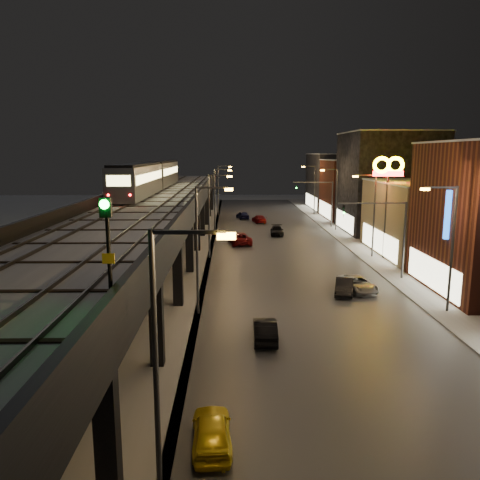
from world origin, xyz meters
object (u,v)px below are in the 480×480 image
object	(u,v)px
car_onc_silver	(344,287)
car_onc_dark	(358,284)
car_taxi	(212,432)
car_mid_dark	(259,219)
car_mid_silver	(239,239)
rail_signal	(107,229)
car_far_white	(243,215)
car_near_white	(265,331)
car_onc_white	(277,231)
subway_train	(151,176)

from	to	relation	value
car_onc_silver	car_onc_dark	distance (m)	1.49
car_taxi	car_mid_dark	bearing A→B (deg)	-98.38
car_mid_silver	car_onc_silver	world-z (taller)	car_mid_silver
car_mid_dark	car_taxi	bearing A→B (deg)	75.34
rail_signal	car_mid_dark	world-z (taller)	rail_signal
rail_signal	car_far_white	distance (m)	66.87
car_near_white	car_onc_white	bearing A→B (deg)	-95.37
car_taxi	car_onc_silver	bearing A→B (deg)	-119.82
subway_train	car_mid_silver	bearing A→B (deg)	-14.50
subway_train	car_onc_dark	distance (m)	32.10
car_near_white	car_far_white	distance (m)	53.43
car_near_white	car_mid_dark	distance (m)	48.86
car_taxi	car_onc_dark	distance (m)	23.21
car_mid_dark	car_onc_white	size ratio (longest dim) A/B	1.00
car_near_white	car_mid_silver	world-z (taller)	car_mid_silver
car_mid_silver	car_onc_dark	size ratio (longest dim) A/B	1.17
car_near_white	rail_signal	bearing A→B (deg)	66.90
subway_train	car_far_white	bearing A→B (deg)	58.58
car_mid_silver	car_onc_white	bearing A→B (deg)	-140.32
subway_train	car_onc_silver	world-z (taller)	subway_train
car_onc_silver	car_mid_dark	bearing A→B (deg)	111.45
car_far_white	car_onc_dark	size ratio (longest dim) A/B	0.86
subway_train	car_mid_silver	xyz separation A→B (m)	(11.19, -2.90, -7.63)
subway_train	car_near_white	size ratio (longest dim) A/B	8.92
rail_signal	car_mid_silver	xyz separation A→B (m)	(4.79, 43.32, -8.21)
rail_signal	car_near_white	xyz separation A→B (m)	(5.76, 12.68, -8.28)
car_onc_silver	car_near_white	bearing A→B (deg)	-112.13
subway_train	car_onc_white	world-z (taller)	subway_train
car_onc_dark	car_onc_white	world-z (taller)	car_onc_white
car_onc_dark	car_onc_white	xyz separation A→B (m)	(-4.00, 26.75, 0.00)
subway_train	rail_signal	distance (m)	46.66
rail_signal	car_onc_dark	xyz separation A→B (m)	(14.08, 22.75, -8.31)
car_mid_dark	car_onc_dark	bearing A→B (deg)	88.97
subway_train	car_onc_silver	distance (m)	31.87
subway_train	car_near_white	bearing A→B (deg)	-70.08
car_near_white	car_mid_silver	xyz separation A→B (m)	(-0.97, 30.65, 0.07)
subway_train	car_mid_silver	distance (m)	13.85
subway_train	car_mid_dark	distance (m)	22.57
car_near_white	car_onc_silver	size ratio (longest dim) A/B	1.01
car_taxi	car_onc_white	bearing A→B (deg)	-101.77
car_mid_silver	car_far_white	size ratio (longest dim) A/B	1.36
subway_train	car_near_white	xyz separation A→B (m)	(12.16, -33.54, -7.71)
car_far_white	car_mid_dark	bearing A→B (deg)	104.96
car_onc_silver	car_far_white	bearing A→B (deg)	114.08
car_mid_dark	car_onc_silver	xyz separation A→B (m)	(4.46, -39.49, 0.03)
car_mid_silver	car_near_white	bearing A→B (deg)	82.07
car_near_white	car_mid_dark	world-z (taller)	car_near_white
car_taxi	car_onc_silver	size ratio (longest dim) A/B	0.95
subway_train	car_onc_dark	world-z (taller)	subway_train
rail_signal	car_mid_silver	distance (m)	44.35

